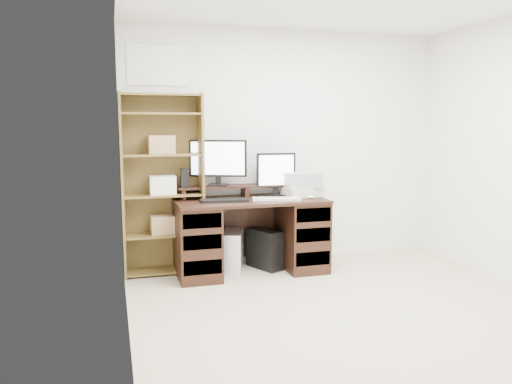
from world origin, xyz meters
name	(u,v)px	position (x,y,z in m)	size (l,w,h in m)	color
room	(380,160)	(0.00, 0.00, 1.25)	(3.54, 4.04, 2.54)	#BEB290
desk	(250,234)	(-0.50, 1.64, 0.39)	(1.50, 0.70, 0.75)	black
riser_shelf	(245,187)	(-0.50, 1.85, 0.84)	(1.40, 0.22, 0.12)	black
monitor_wide	(218,160)	(-0.78, 1.87, 1.13)	(0.57, 0.25, 0.47)	black
monitor_small	(276,173)	(-0.18, 1.77, 1.00)	(0.41, 0.17, 0.45)	black
speaker	(184,178)	(-1.13, 1.81, 0.97)	(0.08, 0.08, 0.19)	black
keyboard_black	(224,200)	(-0.79, 1.55, 0.76)	(0.47, 0.16, 0.03)	black
keyboard_white	(277,199)	(-0.26, 1.51, 0.76)	(0.48, 0.14, 0.02)	silver
mouse	(311,197)	(0.10, 1.51, 0.77)	(0.08, 0.05, 0.03)	white
printer	(302,192)	(0.08, 1.69, 0.80)	(0.38, 0.28, 0.09)	#B4AC9D
basket	(302,180)	(0.08, 1.69, 0.92)	(0.37, 0.26, 0.16)	gray
tower_silver	(233,251)	(-0.67, 1.69, 0.21)	(0.19, 0.42, 0.42)	silver
tower_black	(265,249)	(-0.32, 1.71, 0.20)	(0.33, 0.44, 0.41)	black
bookshelf	(162,183)	(-1.35, 1.86, 0.92)	(0.80, 0.30, 1.80)	brown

